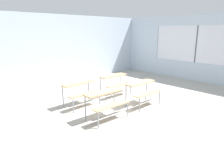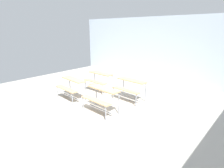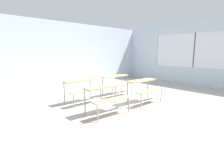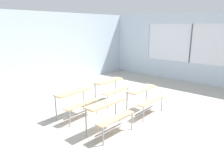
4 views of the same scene
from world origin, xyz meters
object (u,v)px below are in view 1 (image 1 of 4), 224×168
desk_bench_r0c0 (106,99)px  desk_bench_r0c1 (143,88)px  desk_bench_r1c0 (81,89)px  desk_bench_r1c1 (115,80)px

desk_bench_r0c0 → desk_bench_r0c1: bearing=2.1°
desk_bench_r1c0 → desk_bench_r1c1: bearing=0.3°
desk_bench_r0c0 → desk_bench_r1c0: size_ratio=1.01×
desk_bench_r0c0 → desk_bench_r1c0: (0.08, 1.28, 0.00)m
desk_bench_r0c0 → desk_bench_r1c0: 1.28m
desk_bench_r0c1 → desk_bench_r1c0: size_ratio=1.00×
desk_bench_r0c1 → desk_bench_r1c0: (-1.46, 1.29, 0.00)m
desk_bench_r0c1 → desk_bench_r1c1: 1.33m
desk_bench_r0c1 → desk_bench_r1c0: 1.94m
desk_bench_r1c0 → desk_bench_r0c1: bearing=-42.7°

